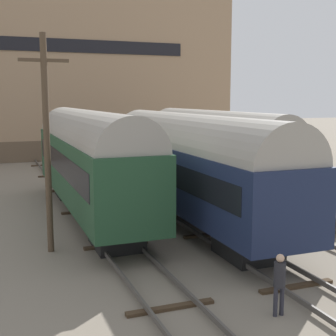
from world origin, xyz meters
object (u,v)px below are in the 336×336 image
object	(u,v)px
train_car_green	(89,156)
person_worker	(280,279)
train_car_brown	(214,146)
utility_pole	(47,141)
train_car_navy	(191,162)

from	to	relation	value
train_car_green	person_worker	world-z (taller)	train_car_green
train_car_brown	train_car_green	size ratio (longest dim) A/B	0.98
train_car_brown	train_car_green	distance (m)	9.00
train_car_green	utility_pole	size ratio (longest dim) A/B	1.95
train_car_navy	utility_pole	world-z (taller)	utility_pole
train_car_brown	utility_pole	size ratio (longest dim) A/B	1.90
train_car_navy	person_worker	world-z (taller)	train_car_navy
train_car_brown	train_car_green	bearing A→B (deg)	-159.43
train_car_brown	utility_pole	bearing A→B (deg)	-143.72
train_car_green	person_worker	size ratio (longest dim) A/B	9.19
train_car_green	train_car_navy	bearing A→B (deg)	-34.64
person_worker	utility_pole	size ratio (longest dim) A/B	0.21
train_car_green	utility_pole	xyz separation A→B (m)	(-2.51, -4.86, 1.25)
train_car_navy	utility_pole	distance (m)	7.13
train_car_brown	utility_pole	xyz separation A→B (m)	(-10.93, -8.02, 1.37)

